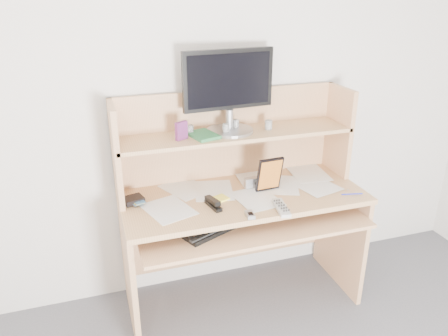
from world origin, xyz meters
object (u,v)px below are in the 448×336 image
object	(u,v)px
keyboard	(220,222)
monitor	(229,88)
game_case	(269,174)
desk	(239,197)
tv_remote	(281,208)

from	to	relation	value
keyboard	monitor	distance (m)	0.75
keyboard	game_case	size ratio (longest dim) A/B	2.43
desk	game_case	world-z (taller)	desk
monitor	game_case	bearing A→B (deg)	-53.51
desk	game_case	xyz separation A→B (m)	(0.15, -0.10, 0.17)
desk	tv_remote	bearing A→B (deg)	-69.11
desk	tv_remote	world-z (taller)	desk
keyboard	monitor	xyz separation A→B (m)	(0.15, 0.32, 0.66)
game_case	monitor	bearing A→B (deg)	126.91
desk	game_case	size ratio (longest dim) A/B	6.65
keyboard	tv_remote	world-z (taller)	tv_remote
game_case	desk	bearing A→B (deg)	143.53
desk	monitor	distance (m)	0.64
desk	tv_remote	xyz separation A→B (m)	(0.13, -0.33, 0.07)
tv_remote	game_case	world-z (taller)	game_case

